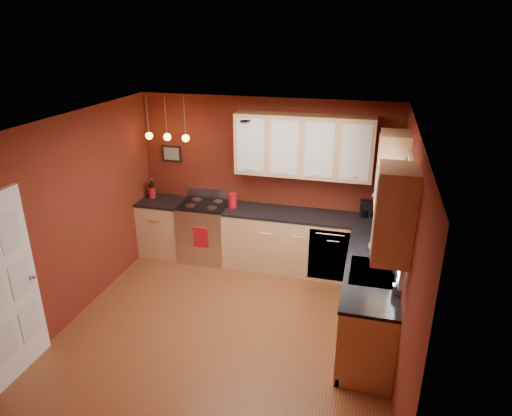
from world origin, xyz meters
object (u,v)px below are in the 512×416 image
(sink, at_px, (372,273))
(red_canister, at_px, (233,200))
(soap_pump, at_px, (397,287))
(gas_range, at_px, (206,231))
(coffee_maker, at_px, (366,209))

(sink, distance_m, red_canister, 2.63)
(red_canister, distance_m, soap_pump, 3.08)
(red_canister, bearing_deg, sink, -34.93)
(sink, relative_size, soap_pump, 3.92)
(red_canister, xyz_separation_m, soap_pump, (2.40, -1.93, -0.02))
(gas_range, height_order, coffee_maker, coffee_maker)
(coffee_maker, bearing_deg, soap_pump, -78.76)
(coffee_maker, xyz_separation_m, soap_pump, (0.39, -2.08, -0.02))
(coffee_maker, distance_m, soap_pump, 2.12)
(sink, height_order, coffee_maker, sink)
(red_canister, relative_size, soap_pump, 1.24)
(coffee_maker, height_order, soap_pump, coffee_maker)
(sink, height_order, red_canister, sink)
(coffee_maker, bearing_deg, sink, -84.42)
(coffee_maker, bearing_deg, red_canister, -175.21)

